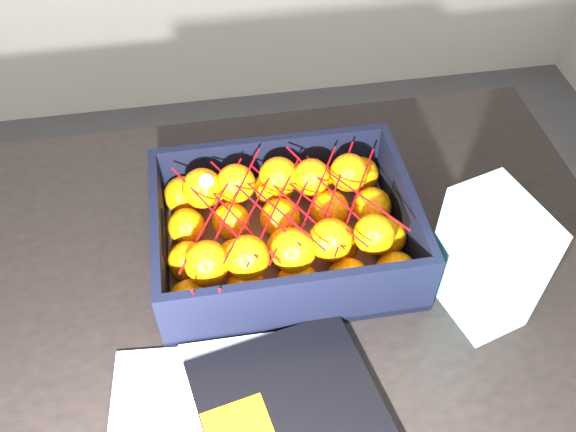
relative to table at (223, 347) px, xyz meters
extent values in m
cube|color=black|center=(0.00, 0.00, 0.08)|extent=(1.21, 0.81, 0.04)
cylinder|color=black|center=(0.55, 0.35, -0.30)|extent=(0.06, 0.06, 0.71)
cube|color=orange|center=(0.01, -0.17, 0.12)|extent=(0.08, 0.07, 0.00)
cube|color=#8C5C40|center=(0.11, 0.09, 0.10)|extent=(0.36, 0.27, 0.01)
cube|color=black|center=(0.11, 0.22, 0.15)|extent=(0.36, 0.01, 0.11)
cube|color=black|center=(0.11, -0.04, 0.15)|extent=(0.36, 0.01, 0.11)
cube|color=black|center=(-0.07, 0.09, 0.15)|extent=(0.01, 0.24, 0.11)
cube|color=black|center=(0.28, 0.09, 0.15)|extent=(0.01, 0.24, 0.11)
sphere|color=orange|center=(-0.03, -0.01, 0.14)|extent=(0.06, 0.06, 0.06)
sphere|color=orange|center=(-0.03, 0.06, 0.14)|extent=(0.06, 0.06, 0.06)
sphere|color=orange|center=(-0.03, 0.12, 0.14)|extent=(0.05, 0.05, 0.05)
sphere|color=orange|center=(-0.03, 0.18, 0.14)|extent=(0.06, 0.06, 0.06)
sphere|color=orange|center=(0.04, 0.00, 0.14)|extent=(0.06, 0.06, 0.06)
sphere|color=orange|center=(0.04, 0.05, 0.14)|extent=(0.06, 0.06, 0.06)
sphere|color=orange|center=(0.03, 0.12, 0.14)|extent=(0.05, 0.05, 0.05)
sphere|color=orange|center=(0.04, 0.18, 0.14)|extent=(0.05, 0.05, 0.05)
sphere|color=orange|center=(0.11, 0.00, 0.14)|extent=(0.06, 0.06, 0.06)
sphere|color=orange|center=(0.11, 0.06, 0.14)|extent=(0.06, 0.06, 0.06)
sphere|color=orange|center=(0.11, 0.12, 0.14)|extent=(0.06, 0.06, 0.06)
sphere|color=orange|center=(0.11, 0.18, 0.14)|extent=(0.06, 0.06, 0.06)
sphere|color=orange|center=(0.18, -0.01, 0.14)|extent=(0.06, 0.06, 0.06)
sphere|color=orange|center=(0.18, 0.06, 0.14)|extent=(0.06, 0.06, 0.06)
sphere|color=orange|center=(0.18, 0.12, 0.14)|extent=(0.06, 0.06, 0.06)
sphere|color=orange|center=(0.17, 0.18, 0.14)|extent=(0.06, 0.06, 0.06)
sphere|color=orange|center=(0.24, -0.01, 0.14)|extent=(0.06, 0.06, 0.06)
sphere|color=orange|center=(0.25, 0.06, 0.14)|extent=(0.06, 0.06, 0.06)
sphere|color=orange|center=(0.24, 0.12, 0.14)|extent=(0.06, 0.06, 0.06)
sphere|color=orange|center=(0.24, 0.18, 0.14)|extent=(0.05, 0.05, 0.05)
sphere|color=orange|center=(0.00, 0.02, 0.18)|extent=(0.06, 0.06, 0.06)
sphere|color=orange|center=(0.00, 0.15, 0.18)|extent=(0.06, 0.06, 0.06)
sphere|color=orange|center=(0.05, 0.02, 0.18)|extent=(0.06, 0.06, 0.06)
sphere|color=orange|center=(0.05, 0.15, 0.18)|extent=(0.06, 0.06, 0.06)
sphere|color=orange|center=(0.11, 0.02, 0.18)|extent=(0.06, 0.06, 0.06)
sphere|color=orange|center=(0.11, 0.16, 0.18)|extent=(0.06, 0.06, 0.06)
sphere|color=orange|center=(0.16, 0.03, 0.18)|extent=(0.06, 0.06, 0.06)
sphere|color=orange|center=(0.16, 0.15, 0.18)|extent=(0.05, 0.05, 0.05)
sphere|color=orange|center=(0.22, 0.03, 0.18)|extent=(0.06, 0.06, 0.06)
sphere|color=orange|center=(0.21, 0.15, 0.18)|extent=(0.06, 0.06, 0.06)
cylinder|color=red|center=(0.01, 0.09, 0.20)|extent=(0.10, 0.18, 0.01)
cylinder|color=red|center=(0.04, 0.08, 0.20)|extent=(0.10, 0.18, 0.01)
cylinder|color=red|center=(0.07, 0.09, 0.21)|extent=(0.10, 0.18, 0.02)
cylinder|color=red|center=(0.09, 0.08, 0.21)|extent=(0.10, 0.18, 0.03)
cylinder|color=red|center=(0.12, 0.09, 0.20)|extent=(0.10, 0.18, 0.01)
cylinder|color=red|center=(0.15, 0.08, 0.20)|extent=(0.10, 0.18, 0.03)
cylinder|color=red|center=(0.18, 0.10, 0.20)|extent=(0.10, 0.18, 0.02)
cylinder|color=red|center=(0.20, 0.09, 0.21)|extent=(0.10, 0.18, 0.03)
cylinder|color=red|center=(0.01, 0.09, 0.20)|extent=(0.10, 0.18, 0.01)
cylinder|color=red|center=(0.04, 0.10, 0.20)|extent=(0.10, 0.18, 0.02)
cylinder|color=red|center=(0.07, 0.08, 0.20)|extent=(0.10, 0.18, 0.01)
cylinder|color=red|center=(0.09, 0.08, 0.20)|extent=(0.10, 0.18, 0.00)
cylinder|color=red|center=(0.12, 0.08, 0.20)|extent=(0.10, 0.18, 0.01)
cylinder|color=red|center=(0.15, 0.09, 0.20)|extent=(0.10, 0.18, 0.01)
cylinder|color=red|center=(0.18, 0.10, 0.20)|extent=(0.10, 0.18, 0.02)
cylinder|color=red|center=(0.20, 0.08, 0.20)|extent=(0.10, 0.18, 0.00)
cylinder|color=red|center=(-0.02, -0.03, 0.17)|extent=(0.00, 0.03, 0.09)
cylinder|color=red|center=(0.01, -0.03, 0.17)|extent=(0.01, 0.04, 0.08)
cube|color=silver|center=(0.35, -0.04, 0.19)|extent=(0.11, 0.14, 0.18)
camera|label=1|loc=(0.02, -0.47, 0.81)|focal=38.64mm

